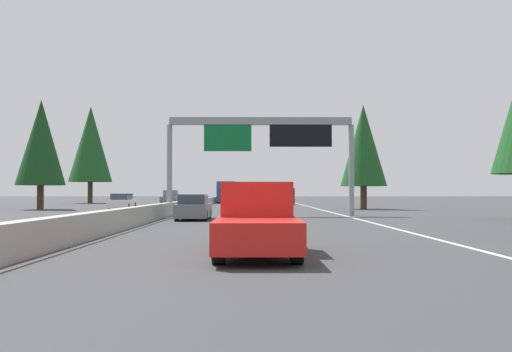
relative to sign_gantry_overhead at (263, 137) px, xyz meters
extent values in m
plane|color=#38383A|center=(22.60, 6.03, -5.30)|extent=(320.00, 320.00, 0.00)
cube|color=#9E9B93|center=(42.60, 6.33, -4.85)|extent=(180.00, 0.56, 0.90)
cube|color=silver|center=(32.60, -5.49, -5.29)|extent=(160.00, 0.16, 0.01)
cube|color=silver|center=(32.60, 5.78, -5.29)|extent=(160.00, 0.16, 0.01)
cylinder|color=gray|center=(0.04, 6.33, -2.22)|extent=(0.36, 0.36, 6.16)
cylinder|color=gray|center=(0.04, -5.99, -2.22)|extent=(0.36, 0.36, 6.16)
cube|color=gray|center=(0.04, 0.17, 1.11)|extent=(0.50, 12.32, 0.50)
cube|color=#0C602D|center=(-0.11, 2.39, 0.01)|extent=(0.12, 3.20, 1.90)
cube|color=black|center=(-0.11, -2.54, 0.11)|extent=(0.16, 4.20, 1.50)
cube|color=red|center=(-24.53, 0.61, -4.69)|extent=(5.60, 2.00, 0.70)
cube|color=red|center=(-23.52, 0.61, -3.89)|extent=(2.24, 1.84, 0.90)
cube|color=#2D3847|center=(-23.52, 0.61, -3.80)|extent=(2.02, 1.92, 0.41)
cylinder|color=black|center=(-22.68, 1.47, -4.90)|extent=(0.80, 0.28, 0.80)
cylinder|color=black|center=(-22.68, -0.25, -4.90)|extent=(0.80, 0.28, 0.80)
cylinder|color=black|center=(-26.38, 1.47, -4.90)|extent=(0.80, 0.28, 0.80)
cylinder|color=black|center=(-26.38, -0.25, -4.90)|extent=(0.80, 0.28, 0.80)
cube|color=slate|center=(-5.65, 4.12, -4.77)|extent=(4.40, 1.80, 0.76)
cube|color=#2D3847|center=(-5.87, 4.12, -4.11)|extent=(2.46, 1.51, 0.56)
cylinder|color=black|center=(-4.24, 4.91, -4.98)|extent=(0.64, 0.22, 0.64)
cylinder|color=black|center=(-4.24, 3.33, -4.98)|extent=(0.64, 0.22, 0.64)
cylinder|color=black|center=(-7.05, 4.91, -4.98)|extent=(0.64, 0.22, 0.64)
cylinder|color=black|center=(-7.05, 3.33, -4.98)|extent=(0.64, 0.22, 0.64)
cube|color=#AD931E|center=(36.53, -2.99, -4.33)|extent=(5.00, 1.95, 1.44)
cube|color=#2D3847|center=(34.23, -2.99, -4.08)|extent=(0.08, 1.48, 0.56)
cylinder|color=black|center=(38.23, -2.13, -4.95)|extent=(0.70, 0.24, 0.70)
cylinder|color=black|center=(38.23, -3.84, -4.95)|extent=(0.70, 0.24, 0.70)
cylinder|color=black|center=(34.83, -2.13, -4.95)|extent=(0.70, 0.24, 0.70)
cylinder|color=black|center=(34.83, -3.84, -4.95)|extent=(0.70, 0.24, 0.70)
cube|color=#1E4793|center=(47.16, 4.45, -3.65)|extent=(11.50, 2.50, 2.90)
cube|color=#2D3847|center=(47.16, 4.45, -3.29)|extent=(11.04, 2.55, 0.84)
cylinder|color=black|center=(51.18, 5.55, -4.80)|extent=(1.00, 0.30, 1.00)
cylinder|color=black|center=(51.18, 3.35, -4.80)|extent=(1.00, 0.30, 1.00)
cylinder|color=black|center=(43.13, 5.55, -4.80)|extent=(1.00, 0.30, 1.00)
cylinder|color=black|center=(43.13, 3.35, -4.80)|extent=(1.00, 0.30, 1.00)
cube|color=white|center=(89.48, -2.96, -3.60)|extent=(6.12, 2.40, 2.50)
cube|color=maroon|center=(93.73, -2.96, -3.90)|extent=(2.38, 2.30, 1.90)
cylinder|color=black|center=(93.56, -1.90, -4.85)|extent=(0.90, 0.28, 0.90)
cylinder|color=black|center=(93.56, -4.02, -4.85)|extent=(0.90, 0.28, 0.90)
cylinder|color=black|center=(87.78, -1.90, -4.85)|extent=(0.90, 0.28, 0.90)
cylinder|color=black|center=(87.78, -4.02, -4.85)|extent=(0.90, 0.28, 0.90)
cube|color=slate|center=(43.08, 12.43, -4.69)|extent=(5.60, 2.00, 0.70)
cube|color=slate|center=(44.09, 12.43, -3.89)|extent=(2.24, 1.84, 0.90)
cube|color=#2D3847|center=(44.09, 12.43, -3.80)|extent=(2.02, 1.92, 0.41)
cylinder|color=black|center=(44.93, 13.29, -4.90)|extent=(0.80, 0.28, 0.80)
cylinder|color=black|center=(44.93, 11.57, -4.90)|extent=(0.80, 0.28, 0.80)
cylinder|color=black|center=(41.23, 13.29, -4.90)|extent=(0.80, 0.28, 0.80)
cylinder|color=black|center=(41.23, 11.57, -4.90)|extent=(0.80, 0.28, 0.80)
cube|color=white|center=(13.83, 12.58, -4.77)|extent=(4.40, 1.80, 0.76)
cube|color=#2D3847|center=(13.61, 12.58, -4.11)|extent=(2.46, 1.51, 0.56)
cylinder|color=black|center=(15.24, 13.37, -4.98)|extent=(0.64, 0.22, 0.64)
cylinder|color=black|center=(15.24, 11.79, -4.98)|extent=(0.64, 0.22, 0.64)
cylinder|color=black|center=(12.42, 13.37, -4.98)|extent=(0.64, 0.22, 0.64)
cylinder|color=black|center=(12.42, 11.79, -4.98)|extent=(0.64, 0.22, 0.64)
cylinder|color=#4C3823|center=(15.00, -9.67, -4.22)|extent=(0.60, 0.60, 2.16)
cone|color=#194C1E|center=(15.00, -9.67, 0.69)|extent=(4.32, 4.32, 7.66)
cylinder|color=#4C3823|center=(14.21, 20.19, -4.18)|extent=(0.60, 0.60, 2.23)
cone|color=#143D19|center=(14.21, 20.19, 0.88)|extent=(4.46, 4.46, 7.90)
cylinder|color=#4C3823|center=(44.26, 24.00, -3.76)|extent=(0.70, 0.70, 3.07)
cone|color=#194C1E|center=(44.26, 24.00, 3.22)|extent=(6.15, 6.15, 10.90)
camera|label=1|loc=(-39.30, 0.72, -3.70)|focal=40.87mm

